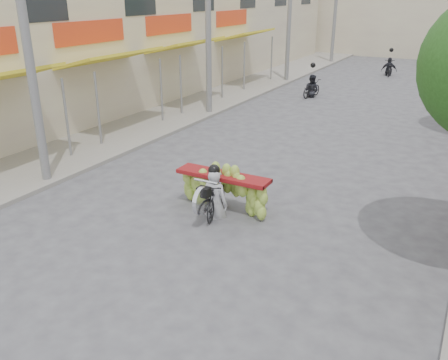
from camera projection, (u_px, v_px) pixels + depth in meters
ground at (132, 292)px, 8.43m from camera, size 120.00×120.00×0.00m
sidewalk_left at (212, 97)px, 23.75m from camera, size 4.00×60.00×0.12m
shophouse_row_left at (116, 33)px, 24.04m from camera, size 9.77×40.00×6.00m
far_building at (429, 11)px, 38.10m from camera, size 20.00×6.00×7.00m
utility_pole_near at (25, 32)px, 11.78m from camera, size 0.60×0.24×8.00m
utility_pole_mid at (208, 16)px, 19.12m from camera, size 0.60×0.24×8.00m
utility_pole_far at (290, 9)px, 26.45m from camera, size 0.60×0.24×8.00m
utility_pole_back at (336, 5)px, 33.79m from camera, size 0.60×0.24×8.00m
banana_motorbike at (219, 184)px, 11.19m from camera, size 2.33×1.77×2.19m
bg_motorbike_a at (312, 82)px, 23.66m from camera, size 0.86×1.59×1.95m
bg_motorbike_b at (443, 77)px, 24.61m from camera, size 1.08×1.84×1.95m
bg_motorbike_c at (390, 63)px, 29.68m from camera, size 1.06×1.69×1.95m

